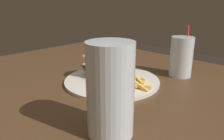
{
  "coord_description": "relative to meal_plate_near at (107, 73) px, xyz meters",
  "views": [
    {
      "loc": [
        -0.38,
        0.26,
        1.03
      ],
      "look_at": [
        0.09,
        -0.23,
        0.81
      ],
      "focal_mm": 35.0,
      "sensor_mm": 36.0,
      "label": 1
    }
  ],
  "objects": [
    {
      "name": "meal_plate_near",
      "position": [
        0.0,
        0.0,
        0.0
      ],
      "size": [
        0.31,
        0.31,
        0.1
      ],
      "color": "silver",
      "rests_on": "dining_table"
    },
    {
      "name": "beer_glass",
      "position": [
        -0.22,
        0.21,
        0.06
      ],
      "size": [
        0.09,
        0.09,
        0.19
      ],
      "color": "silver",
      "rests_on": "dining_table"
    },
    {
      "name": "juice_glass",
      "position": [
        -0.15,
        -0.21,
        0.04
      ],
      "size": [
        0.08,
        0.08,
        0.18
      ],
      "color": "silver",
      "rests_on": "dining_table"
    },
    {
      "name": "spoon",
      "position": [
        0.17,
        -0.07,
        -0.02
      ],
      "size": [
        0.1,
        0.13,
        0.01
      ],
      "rotation": [
        0.0,
        0.0,
        0.97
      ],
      "color": "silver",
      "rests_on": "dining_table"
    }
  ]
}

